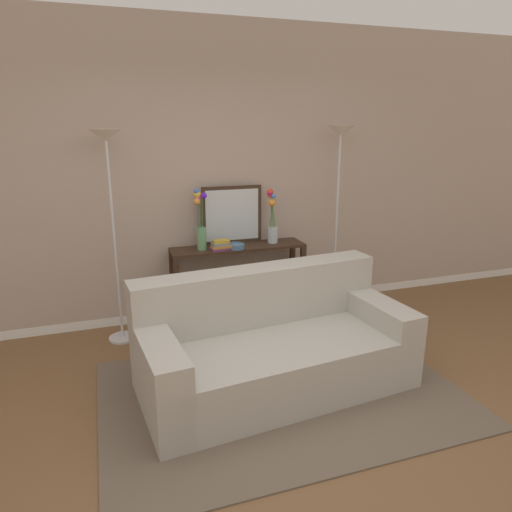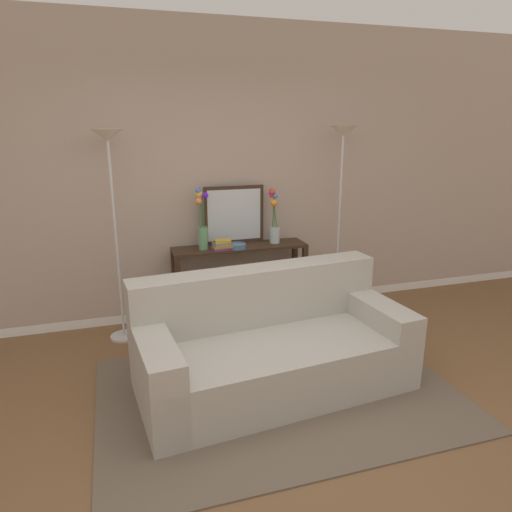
# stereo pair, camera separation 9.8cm
# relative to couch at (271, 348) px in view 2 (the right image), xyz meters

# --- Properties ---
(ground_plane) EXTENTS (16.00, 16.00, 0.02)m
(ground_plane) POSITION_rel_couch_xyz_m (-0.17, -0.79, -0.32)
(ground_plane) COLOR brown
(back_wall) EXTENTS (12.00, 0.15, 2.94)m
(back_wall) POSITION_rel_couch_xyz_m (-0.17, 1.60, 1.16)
(back_wall) COLOR white
(back_wall) RESTS_ON ground
(area_rug) EXTENTS (2.65, 1.83, 0.01)m
(area_rug) POSITION_rel_couch_xyz_m (0.01, -0.16, -0.30)
(area_rug) COLOR brown
(area_rug) RESTS_ON ground
(couch) EXTENTS (2.13, 1.14, 0.88)m
(couch) POSITION_rel_couch_xyz_m (0.00, 0.00, 0.00)
(couch) COLOR #ADA89E
(couch) RESTS_ON ground
(console_table) EXTENTS (1.36, 0.33, 0.79)m
(console_table) POSITION_rel_couch_xyz_m (0.11, 1.29, 0.24)
(console_table) COLOR #382619
(console_table) RESTS_ON ground
(floor_lamp_left) EXTENTS (0.28, 0.28, 1.94)m
(floor_lamp_left) POSITION_rel_couch_xyz_m (-1.08, 1.20, 1.21)
(floor_lamp_left) COLOR silver
(floor_lamp_left) RESTS_ON ground
(floor_lamp_right) EXTENTS (0.28, 0.28, 1.96)m
(floor_lamp_right) POSITION_rel_couch_xyz_m (1.15, 1.20, 1.23)
(floor_lamp_right) COLOR silver
(floor_lamp_right) RESTS_ON ground
(wall_mirror) EXTENTS (0.62, 0.02, 0.59)m
(wall_mirror) POSITION_rel_couch_xyz_m (0.09, 1.42, 0.78)
(wall_mirror) COLOR #382619
(wall_mirror) RESTS_ON console_table
(vase_tall_flowers) EXTENTS (0.13, 0.11, 0.60)m
(vase_tall_flowers) POSITION_rel_couch_xyz_m (-0.27, 1.28, 0.77)
(vase_tall_flowers) COLOR #669E6B
(vase_tall_flowers) RESTS_ON console_table
(vase_short_flowers) EXTENTS (0.11, 0.13, 0.56)m
(vase_short_flowers) POSITION_rel_couch_xyz_m (0.48, 1.31, 0.72)
(vase_short_flowers) COLOR silver
(vase_short_flowers) RESTS_ON console_table
(fruit_bowl) EXTENTS (0.16, 0.16, 0.05)m
(fruit_bowl) POSITION_rel_couch_xyz_m (0.06, 1.20, 0.51)
(fruit_bowl) COLOR #4C7093
(fruit_bowl) RESTS_ON console_table
(book_stack) EXTENTS (0.23, 0.15, 0.10)m
(book_stack) POSITION_rel_couch_xyz_m (-0.09, 1.20, 0.53)
(book_stack) COLOR #6B3360
(book_stack) RESTS_ON console_table
(book_row_under_console) EXTENTS (0.33, 0.17, 0.13)m
(book_row_under_console) POSITION_rel_couch_xyz_m (-0.28, 1.29, -0.25)
(book_row_under_console) COLOR navy
(book_row_under_console) RESTS_ON ground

